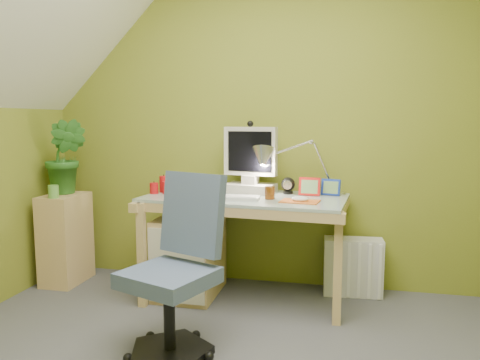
% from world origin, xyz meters
% --- Properties ---
extents(wall_back, '(3.20, 0.01, 2.40)m').
position_xyz_m(wall_back, '(0.00, 1.60, 1.20)').
color(wall_back, olive).
rests_on(wall_back, floor).
extents(desk, '(1.38, 0.77, 0.71)m').
position_xyz_m(desk, '(-0.02, 1.23, 0.36)').
color(desk, tan).
rests_on(desk, floor).
extents(monitor, '(0.44, 0.30, 0.56)m').
position_xyz_m(monitor, '(-0.02, 1.41, 0.99)').
color(monitor, beige).
rests_on(monitor, desk).
extents(speaker_left, '(0.09, 0.09, 0.11)m').
position_xyz_m(speaker_left, '(-0.29, 1.39, 0.77)').
color(speaker_left, black).
rests_on(speaker_left, desk).
extents(speaker_right, '(0.12, 0.12, 0.12)m').
position_xyz_m(speaker_right, '(0.25, 1.39, 0.77)').
color(speaker_right, black).
rests_on(speaker_right, desk).
extents(keyboard, '(0.41, 0.15, 0.02)m').
position_xyz_m(keyboard, '(-0.10, 1.09, 0.72)').
color(keyboard, silver).
rests_on(keyboard, desk).
extents(mousepad, '(0.25, 0.19, 0.01)m').
position_xyz_m(mousepad, '(0.36, 1.09, 0.71)').
color(mousepad, '#CF5F20').
rests_on(mousepad, desk).
extents(mouse, '(0.12, 0.09, 0.04)m').
position_xyz_m(mouse, '(0.36, 1.09, 0.73)').
color(mouse, white).
rests_on(mouse, mousepad).
extents(amber_tumbler, '(0.07, 0.07, 0.08)m').
position_xyz_m(amber_tumbler, '(0.16, 1.15, 0.75)').
color(amber_tumbler, brown).
rests_on(amber_tumbler, desk).
extents(candle_cluster, '(0.17, 0.16, 0.11)m').
position_xyz_m(candle_cluster, '(-0.62, 1.24, 0.77)').
color(candle_cluster, red).
rests_on(candle_cluster, desk).
extents(photo_frame_red, '(0.14, 0.03, 0.12)m').
position_xyz_m(photo_frame_red, '(0.40, 1.35, 0.77)').
color(photo_frame_red, red).
rests_on(photo_frame_red, desk).
extents(photo_frame_blue, '(0.13, 0.05, 0.11)m').
position_xyz_m(photo_frame_blue, '(0.54, 1.39, 0.77)').
color(photo_frame_blue, '#16309D').
rests_on(photo_frame_blue, desk).
extents(photo_frame_green, '(0.13, 0.05, 0.11)m').
position_xyz_m(photo_frame_green, '(-0.42, 1.37, 0.77)').
color(photo_frame_green, '#9DB77E').
rests_on(photo_frame_green, desk).
extents(desk_lamp, '(0.52, 0.24, 0.54)m').
position_xyz_m(desk_lamp, '(0.43, 1.41, 0.98)').
color(desk_lamp, '#B2B3B7').
rests_on(desk_lamp, desk).
extents(side_ledge, '(0.25, 0.38, 0.67)m').
position_xyz_m(side_ledge, '(-1.40, 1.26, 0.33)').
color(side_ledge, tan).
rests_on(side_ledge, floor).
extents(potted_plant, '(0.33, 0.28, 0.56)m').
position_xyz_m(potted_plant, '(-1.40, 1.31, 0.95)').
color(potted_plant, '#2B6622').
rests_on(potted_plant, side_ledge).
extents(green_cup, '(0.07, 0.07, 0.09)m').
position_xyz_m(green_cup, '(-1.38, 1.11, 0.72)').
color(green_cup, '#64A444').
rests_on(green_cup, side_ledge).
extents(task_chair, '(0.60, 0.60, 0.85)m').
position_xyz_m(task_chair, '(-0.23, 0.37, 0.42)').
color(task_chair, '#445470').
rests_on(task_chair, floor).
extents(radiator, '(0.41, 0.18, 0.40)m').
position_xyz_m(radiator, '(0.71, 1.46, 0.20)').
color(radiator, silver).
rests_on(radiator, floor).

